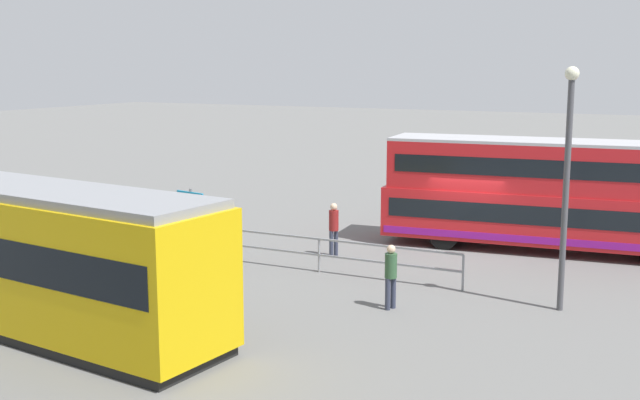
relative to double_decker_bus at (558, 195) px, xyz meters
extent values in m
plane|color=slate|center=(2.76, 1.01, -1.94)|extent=(160.00, 160.00, 0.00)
cube|color=red|center=(-0.01, 0.00, -0.74)|extent=(11.99, 3.62, 1.71)
cube|color=red|center=(-0.01, 0.00, 0.94)|extent=(11.63, 3.48, 1.64)
cube|color=black|center=(-0.01, 0.00, -0.53)|extent=(11.41, 3.59, 0.64)
cube|color=black|center=(-0.01, 0.00, 1.02)|extent=(11.04, 3.46, 0.60)
cube|color=#8C198C|center=(-0.01, 0.00, -1.34)|extent=(11.76, 3.63, 0.24)
cube|color=#B2B2B7|center=(-0.01, 0.00, 1.81)|extent=(11.63, 3.48, 0.10)
cylinder|color=black|center=(3.63, 0.36, -1.44)|extent=(1.23, 2.51, 1.00)
cube|color=#E5B70C|center=(10.55, 13.72, -0.17)|extent=(12.37, 4.02, 3.06)
cube|color=black|center=(10.55, 13.72, 0.14)|extent=(11.89, 3.99, 0.90)
cube|color=gray|center=(10.55, 13.72, 1.46)|extent=(12.10, 3.79, 0.20)
cube|color=black|center=(10.55, 13.72, -1.82)|extent=(12.11, 3.86, 0.25)
cylinder|color=#33384C|center=(6.47, 3.97, -1.50)|extent=(0.14, 0.14, 0.88)
cylinder|color=#33384C|center=(6.54, 4.18, -1.50)|extent=(0.14, 0.14, 0.88)
cylinder|color=maroon|center=(6.50, 4.07, -0.72)|extent=(0.41, 0.41, 0.68)
sphere|color=beige|center=(6.50, 4.07, -0.26)|extent=(0.24, 0.24, 0.24)
cylinder|color=#33384C|center=(2.67, 8.50, -1.52)|extent=(0.14, 0.14, 0.84)
cylinder|color=#33384C|center=(2.74, 8.71, -1.52)|extent=(0.14, 0.14, 0.84)
cylinder|color=#335938|center=(2.70, 8.61, -0.78)|extent=(0.41, 0.41, 0.65)
sphere|color=beige|center=(2.70, 8.61, -0.34)|extent=(0.23, 0.23, 0.23)
cube|color=gray|center=(6.03, 6.12, -0.89)|extent=(9.09, 0.09, 0.06)
cube|color=gray|center=(6.03, 6.12, -1.39)|extent=(9.09, 0.09, 0.06)
cylinder|color=gray|center=(1.48, 6.13, -1.42)|extent=(0.07, 0.07, 1.05)
cylinder|color=gray|center=(6.03, 6.12, -1.42)|extent=(0.07, 0.07, 1.05)
cylinder|color=gray|center=(10.57, 6.11, -1.42)|extent=(0.07, 0.07, 1.05)
cylinder|color=slate|center=(11.02, 5.76, -0.84)|extent=(0.10, 0.10, 2.21)
cube|color=#1999D8|center=(11.03, 5.79, -0.11)|extent=(1.24, 0.31, 0.56)
cylinder|color=#4C4C51|center=(-1.29, 6.72, 1.03)|extent=(0.16, 0.16, 5.95)
sphere|color=#F2EFCC|center=(-1.29, 6.72, 4.16)|extent=(0.36, 0.36, 0.36)
camera|label=1|loc=(-4.53, 27.33, 4.40)|focal=44.52mm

